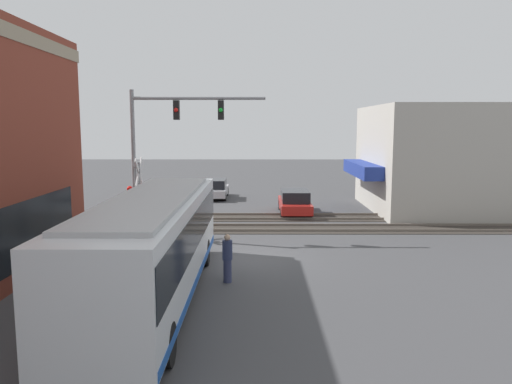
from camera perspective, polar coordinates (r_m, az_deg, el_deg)
ground_plane at (r=20.03m, az=-0.83°, el=-7.77°), size 120.00×120.00×0.00m
shop_building at (r=33.09m, az=18.93°, el=3.62°), size 9.79×8.20×6.53m
city_bus at (r=15.44m, az=-11.65°, el=-5.75°), size 12.07×2.59×3.23m
traffic_signal_gantry at (r=23.97m, az=-10.00°, el=6.73°), size 0.42×6.35×6.98m
crossing_signal at (r=24.59m, az=-13.20°, el=0.35°), size 1.41×1.18×3.81m
rail_track_near at (r=25.86m, az=-0.60°, el=-4.19°), size 2.60×60.00×0.15m
rail_track_far at (r=29.00m, az=-0.51°, el=-2.90°), size 2.60×60.00×0.15m
parked_car_red at (r=30.27m, az=4.44°, el=-1.23°), size 4.59×1.82×1.46m
parked_car_silver at (r=36.82m, az=-4.73°, el=0.30°), size 4.31×1.82×1.42m
pedestrian_at_crossing at (r=24.37m, az=-10.28°, el=-3.11°), size 0.34×0.34×1.64m
pedestrian_near_bus at (r=17.09m, az=-3.29°, el=-7.53°), size 0.34×0.34×1.67m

